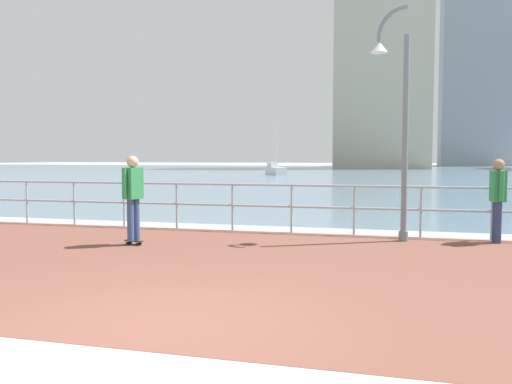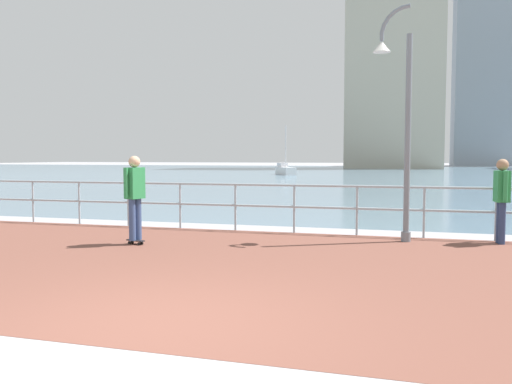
{
  "view_description": "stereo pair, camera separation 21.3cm",
  "coord_description": "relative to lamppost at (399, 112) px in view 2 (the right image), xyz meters",
  "views": [
    {
      "loc": [
        2.24,
        -4.82,
        1.72
      ],
      "look_at": [
        -0.11,
        4.11,
        1.1
      ],
      "focal_mm": 36.94,
      "sensor_mm": 36.0,
      "label": 1
    },
    {
      "loc": [
        2.44,
        -4.76,
        1.72
      ],
      "look_at": [
        -0.11,
        4.11,
        1.1
      ],
      "focal_mm": 36.94,
      "sensor_mm": 36.0,
      "label": 2
    }
  ],
  "objects": [
    {
      "name": "ground",
      "position": [
        -2.26,
        33.73,
        -2.62
      ],
      "size": [
        220.0,
        220.0,
        0.0
      ],
      "primitive_type": "plane",
      "color": "#9E9EA3"
    },
    {
      "name": "brick_paving",
      "position": [
        -2.26,
        -3.19,
        -2.62
      ],
      "size": [
        28.0,
        7.54,
        0.01
      ],
      "primitive_type": "cube",
      "color": "brown",
      "rests_on": "ground"
    },
    {
      "name": "harbor_water",
      "position": [
        -2.26,
        45.58,
        -2.62
      ],
      "size": [
        180.0,
        88.0,
        0.0
      ],
      "primitive_type": "cube",
      "color": "slate",
      "rests_on": "ground"
    },
    {
      "name": "waterfront_railing",
      "position": [
        -2.26,
        0.58,
        -1.86
      ],
      "size": [
        25.25,
        0.06,
        1.11
      ],
      "color": "#9EADB7",
      "rests_on": "ground"
    },
    {
      "name": "lamppost",
      "position": [
        0.0,
        0.0,
        0.0
      ],
      "size": [
        0.82,
        0.36,
        4.74
      ],
      "color": "slate",
      "rests_on": "ground"
    },
    {
      "name": "skateboarder",
      "position": [
        -4.92,
        -1.86,
        -1.58
      ],
      "size": [
        0.41,
        0.55,
        1.74
      ],
      "color": "black",
      "rests_on": "ground"
    },
    {
      "name": "bystander",
      "position": [
        1.98,
        0.23,
        -1.63
      ],
      "size": [
        0.28,
        0.56,
        1.68
      ],
      "color": "navy",
      "rests_on": "ground"
    },
    {
      "name": "sailboat_gray",
      "position": [
        -11.13,
        38.47,
        -2.16
      ],
      "size": [
        2.64,
        3.46,
        4.77
      ],
      "color": "white",
      "rests_on": "ground"
    },
    {
      "name": "tower_brick",
      "position": [
        15.09,
        98.67,
        15.0
      ],
      "size": [
        13.27,
        10.21,
        36.9
      ],
      "color": "#8493A3",
      "rests_on": "ground"
    },
    {
      "name": "tower_concrete",
      "position": [
        -1.85,
        72.38,
        17.04
      ],
      "size": [
        13.86,
        12.49,
        40.98
      ],
      "color": "#B2AD99",
      "rests_on": "ground"
    }
  ]
}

